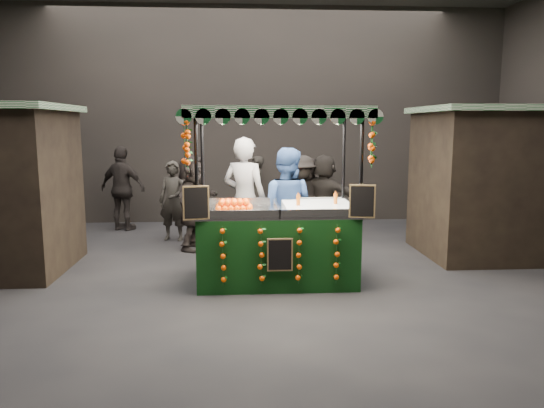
{
  "coord_description": "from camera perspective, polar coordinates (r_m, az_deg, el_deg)",
  "views": [
    {
      "loc": [
        -0.27,
        -7.18,
        2.28
      ],
      "look_at": [
        0.22,
        0.4,
        1.11
      ],
      "focal_mm": 33.93,
      "sensor_mm": 36.0,
      "label": 1
    }
  ],
  "objects": [
    {
      "name": "ground",
      "position": [
        7.54,
        -1.51,
        -8.87
      ],
      "size": [
        12.0,
        12.0,
        0.0
      ],
      "primitive_type": "plane",
      "color": "black",
      "rests_on": "ground"
    },
    {
      "name": "market_hall",
      "position": [
        7.27,
        -1.62,
        17.45
      ],
      "size": [
        12.1,
        10.1,
        5.05
      ],
      "color": "black",
      "rests_on": "ground"
    },
    {
      "name": "neighbour_stall_right",
      "position": [
        9.91,
        24.44,
        2.32
      ],
      "size": [
        3.0,
        2.2,
        2.6
      ],
      "color": "black",
      "rests_on": "ground"
    },
    {
      "name": "juice_stall",
      "position": [
        7.46,
        0.62,
        -2.84
      ],
      "size": [
        2.61,
        1.54,
        2.53
      ],
      "color": "black",
      "rests_on": "ground"
    },
    {
      "name": "vendor_grey",
      "position": [
        8.56,
        -3.04,
        0.44
      ],
      "size": [
        0.9,
        0.78,
        2.09
      ],
      "rotation": [
        0.0,
        0.0,
        2.71
      ],
      "color": "slate",
      "rests_on": "ground"
    },
    {
      "name": "vendor_blue",
      "position": [
        8.23,
        1.52,
        -0.45
      ],
      "size": [
        1.14,
        1.01,
        1.93
      ],
      "rotation": [
        0.0,
        0.0,
        2.79
      ],
      "color": "navy",
      "rests_on": "ground"
    },
    {
      "name": "shopper_0",
      "position": [
        10.38,
        -10.9,
        0.35
      ],
      "size": [
        0.66,
        0.51,
        1.59
      ],
      "rotation": [
        0.0,
        0.0,
        -0.25
      ],
      "color": "#2C2823",
      "rests_on": "ground"
    },
    {
      "name": "shopper_1",
      "position": [
        10.71,
        4.33,
        0.77
      ],
      "size": [
        0.99,
        0.94,
        1.6
      ],
      "rotation": [
        0.0,
        0.0,
        -0.6
      ],
      "color": "black",
      "rests_on": "ground"
    },
    {
      "name": "shopper_2",
      "position": [
        11.63,
        -16.22,
        1.66
      ],
      "size": [
        1.17,
        0.82,
        1.84
      ],
      "rotation": [
        0.0,
        0.0,
        2.76
      ],
      "color": "black",
      "rests_on": "ground"
    },
    {
      "name": "shopper_3",
      "position": [
        10.66,
        3.36,
        0.92
      ],
      "size": [
        1.24,
        1.05,
        1.67
      ],
      "rotation": [
        0.0,
        0.0,
        0.48
      ],
      "color": "black",
      "rests_on": "ground"
    },
    {
      "name": "shopper_4",
      "position": [
        12.17,
        -24.05,
        1.17
      ],
      "size": [
        0.97,
        0.81,
        1.68
      ],
      "rotation": [
        0.0,
        0.0,
        3.55
      ],
      "color": "#282221",
      "rests_on": "ground"
    },
    {
      "name": "shopper_5",
      "position": [
        10.68,
        5.83,
        0.98
      ],
      "size": [
        1.56,
        1.33,
        1.69
      ],
      "rotation": [
        0.0,
        0.0,
        2.51
      ],
      "color": "#292421",
      "rests_on": "ground"
    },
    {
      "name": "shopper_6",
      "position": [
        11.88,
        -1.76,
        1.53
      ],
      "size": [
        0.38,
        0.58,
        1.58
      ],
      "rotation": [
        0.0,
        0.0,
        -1.56
      ],
      "color": "black",
      "rests_on": "ground"
    },
    {
      "name": "shopper_7",
      "position": [
        9.54,
        -8.8,
        0.18
      ],
      "size": [
        0.9,
        1.71,
        1.76
      ],
      "rotation": [
        0.0,
        0.0,
        1.32
      ],
      "color": "black",
      "rests_on": "ground"
    }
  ]
}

